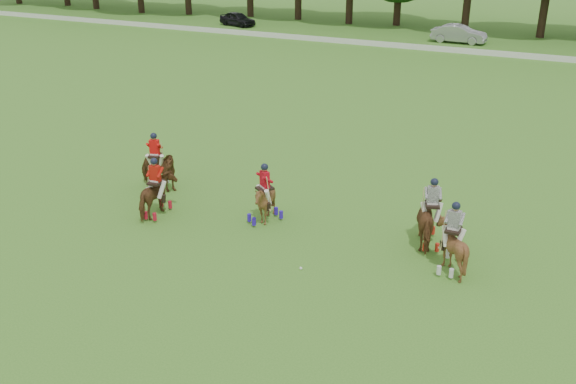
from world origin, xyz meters
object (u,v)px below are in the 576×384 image
at_px(car_left, 237,19).
at_px(polo_ball, 301,268).
at_px(polo_red_b, 156,170).
at_px(polo_stripe_a, 431,221).
at_px(polo_red_a, 157,195).
at_px(polo_stripe_b, 452,246).
at_px(car_mid, 459,34).
at_px(polo_red_c, 265,202).

relative_size(car_left, polo_ball, 43.92).
bearing_deg(car_left, polo_red_b, -138.38).
height_order(car_left, polo_ball, car_left).
bearing_deg(polo_red_b, polo_stripe_a, 0.20).
bearing_deg(polo_red_a, polo_stripe_b, 3.17).
height_order(car_left, car_mid, car_mid).
distance_m(car_mid, polo_red_c, 38.16).
bearing_deg(polo_stripe_a, car_left, 126.91).
relative_size(polo_red_b, polo_ball, 26.73).
distance_m(polo_red_b, polo_red_c, 5.24).
xyz_separation_m(polo_red_a, polo_stripe_b, (10.51, 0.58, 0.02)).
height_order(car_left, polo_stripe_b, polo_stripe_b).
relative_size(car_left, polo_red_c, 1.78).
height_order(car_left, polo_red_a, polo_red_a).
xyz_separation_m(car_left, polo_stripe_b, (29.04, -38.74, 0.15)).
height_order(polo_stripe_a, polo_stripe_b, polo_stripe_a).
bearing_deg(polo_ball, polo_red_c, 134.70).
xyz_separation_m(car_mid, polo_ball, (3.25, -40.71, -0.71)).
distance_m(car_mid, polo_stripe_b, 39.45).
bearing_deg(car_mid, polo_red_b, 175.08).
height_order(polo_red_b, polo_stripe_b, polo_red_b).
distance_m(polo_red_c, polo_stripe_b, 6.73).
height_order(car_mid, polo_stripe_a, polo_stripe_a).
bearing_deg(polo_red_b, polo_ball, -23.15).
relative_size(polo_red_c, polo_ball, 24.74).
xyz_separation_m(car_left, polo_red_c, (22.34, -38.15, 0.12)).
bearing_deg(car_left, polo_red_a, -137.78).
distance_m(polo_red_a, polo_red_c, 3.98).
relative_size(car_mid, polo_stripe_b, 2.01).
bearing_deg(polo_ball, polo_red_b, 156.85).
distance_m(polo_red_a, polo_ball, 6.53).
bearing_deg(polo_red_a, polo_red_b, 125.81).
bearing_deg(polo_red_a, polo_ball, -12.34).
relative_size(polo_red_c, polo_stripe_b, 0.97).
xyz_separation_m(car_mid, polo_stripe_b, (7.42, -38.74, 0.06)).
height_order(polo_red_a, polo_stripe_b, polo_stripe_b).
xyz_separation_m(polo_stripe_b, polo_ball, (-4.18, -1.97, -0.78)).
bearing_deg(polo_ball, polo_stripe_a, 46.21).
bearing_deg(polo_ball, polo_stripe_b, 25.22).
bearing_deg(polo_stripe_b, car_left, 126.86).
bearing_deg(polo_stripe_a, polo_red_a, -168.43).
xyz_separation_m(car_mid, polo_stripe_a, (6.44, -37.37, 0.11)).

